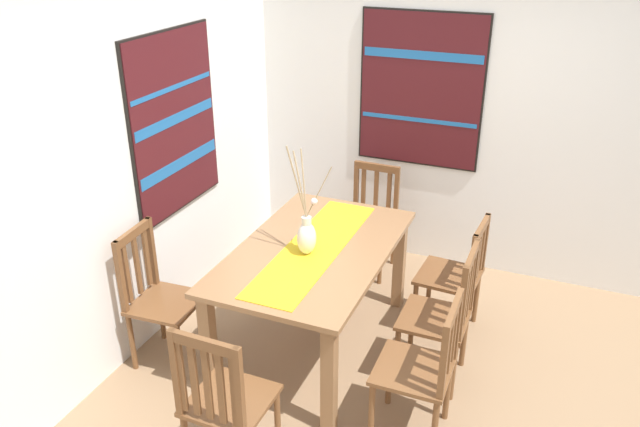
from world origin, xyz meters
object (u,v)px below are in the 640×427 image
at_px(chair_2, 423,368).
at_px(dining_table, 314,264).
at_px(centerpiece_vase, 307,235).
at_px(chair_0, 370,217).
at_px(painting_on_side_wall, 421,90).
at_px(chair_3, 158,296).
at_px(painting_on_back_wall, 174,123).
at_px(chair_1, 456,275).
at_px(chair_5, 444,314).
at_px(chair_4, 223,400).

bearing_deg(chair_2, dining_table, 58.57).
bearing_deg(chair_2, centerpiece_vase, 62.97).
distance_m(chair_0, painting_on_side_wall, 1.12).
height_order(chair_2, chair_3, chair_3).
xyz_separation_m(dining_table, painting_on_back_wall, (0.15, 1.12, 0.80)).
relative_size(dining_table, chair_1, 1.79).
bearing_deg(chair_1, chair_5, -176.57).
bearing_deg(chair_0, chair_3, 152.28).
bearing_deg(chair_2, chair_1, 1.79).
height_order(chair_1, painting_on_back_wall, painting_on_back_wall).
xyz_separation_m(centerpiece_vase, chair_1, (0.63, -0.88, -0.44)).
distance_m(centerpiece_vase, chair_4, 1.21).
xyz_separation_m(chair_1, chair_3, (-1.07, 1.77, 0.02)).
distance_m(chair_0, chair_2, 1.97).
relative_size(chair_3, painting_on_back_wall, 0.75).
xyz_separation_m(chair_2, chair_3, (0.03, 1.80, 0.01)).
bearing_deg(painting_on_side_wall, chair_1, -149.80).
distance_m(chair_4, painting_on_back_wall, 2.02).
relative_size(centerpiece_vase, chair_2, 0.79).
relative_size(chair_0, chair_2, 0.98).
height_order(chair_5, painting_on_side_wall, painting_on_side_wall).
bearing_deg(centerpiece_vase, painting_on_back_wall, 78.18).
bearing_deg(dining_table, chair_5, -90.42).
xyz_separation_m(chair_3, chair_4, (-0.71, -0.91, 0.02)).
xyz_separation_m(chair_1, chair_5, (-0.56, -0.03, 0.03)).
distance_m(chair_2, painting_on_back_wall, 2.35).
bearing_deg(chair_0, chair_2, -152.89).
relative_size(chair_1, painting_on_back_wall, 0.70).
relative_size(chair_0, painting_on_back_wall, 0.71).
bearing_deg(painting_on_side_wall, dining_table, 170.05).
height_order(chair_4, chair_5, chair_4).
height_order(centerpiece_vase, chair_3, centerpiece_vase).
distance_m(dining_table, painting_on_back_wall, 1.39).
relative_size(centerpiece_vase, painting_on_back_wall, 0.57).
distance_m(chair_0, chair_3, 1.94).
relative_size(dining_table, chair_2, 1.74).
bearing_deg(chair_3, painting_on_side_wall, -29.55).
relative_size(centerpiece_vase, chair_3, 0.75).
xyz_separation_m(chair_1, painting_on_side_wall, (1.01, 0.59, 1.03)).
relative_size(chair_2, chair_4, 0.94).
relative_size(chair_0, painting_on_side_wall, 0.72).
relative_size(dining_table, chair_5, 1.66).
xyz_separation_m(chair_0, chair_2, (-1.75, -0.90, 0.01)).
xyz_separation_m(centerpiece_vase, painting_on_side_wall, (1.64, -0.29, 0.58)).
height_order(dining_table, chair_5, chair_5).
height_order(dining_table, chair_0, chair_0).
bearing_deg(centerpiece_vase, chair_5, -85.25).
bearing_deg(painting_on_side_wall, chair_3, 150.45).
relative_size(chair_0, chair_3, 0.94).
distance_m(centerpiece_vase, chair_0, 1.36).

